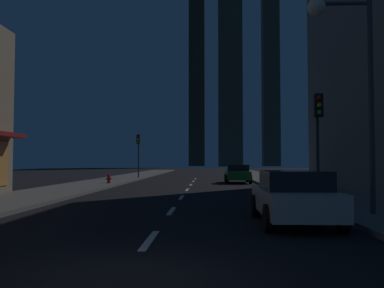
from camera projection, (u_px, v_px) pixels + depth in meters
name	position (u px, v px, depth m)	size (l,w,h in m)	color
ground_plane	(195.00, 180.00, 37.54)	(78.00, 136.00, 0.10)	black
sidewalk_right	(271.00, 179.00, 37.27)	(4.00, 76.00, 0.15)	#605E59
sidewalk_left	(119.00, 179.00, 37.83)	(4.00, 76.00, 0.15)	#605E59
lane_marking_center	(185.00, 193.00, 21.77)	(0.16, 38.60, 0.01)	silver
skyscraper_distant_tall	(197.00, 67.00, 153.97)	(5.90, 7.66, 74.76)	#302E24
skyscraper_distant_mid	(230.00, 61.00, 140.66)	(7.98, 8.91, 72.67)	#3B382C
skyscraper_distant_short	(270.00, 64.00, 146.50)	(5.86, 6.06, 73.39)	#3E3B2E
car_parked_near	(294.00, 197.00, 11.12)	(1.98, 4.24, 1.45)	silver
car_parked_far	(238.00, 174.00, 32.33)	(1.98, 4.24, 1.45)	#1E722D
fire_hydrant_far_left	(109.00, 179.00, 29.28)	(0.42, 0.30, 0.65)	red
traffic_light_near_right	(318.00, 123.00, 15.63)	(0.32, 0.48, 4.20)	#2D2D2D
traffic_light_far_left	(138.00, 146.00, 39.39)	(0.32, 0.48, 4.20)	#2D2D2D
street_lamp_right	(343.00, 51.00, 12.40)	(1.96, 0.56, 6.58)	#38383D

